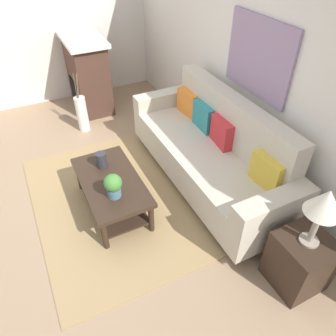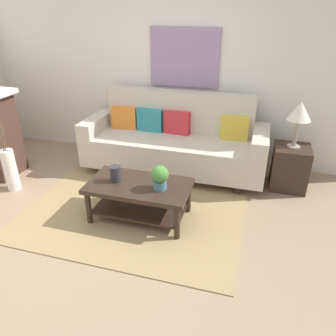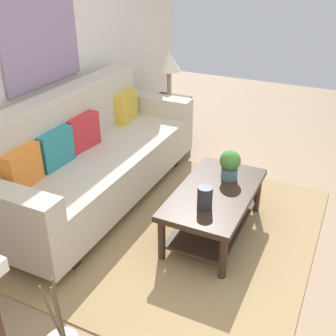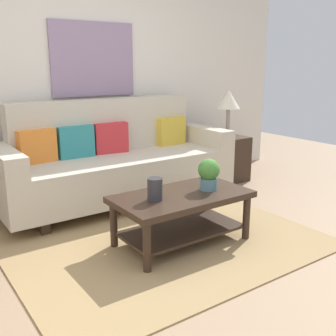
# 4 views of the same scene
# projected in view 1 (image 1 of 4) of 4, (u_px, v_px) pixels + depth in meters

# --- Properties ---
(ground_plane) EXTENTS (9.80, 9.80, 0.00)m
(ground_plane) POSITION_uv_depth(u_px,v_px,m) (89.00, 210.00, 3.64)
(ground_plane) COLOR #9E7F60
(wall_back) EXTENTS (5.80, 0.10, 2.70)m
(wall_back) POSITION_uv_depth(u_px,v_px,m) (251.00, 64.00, 3.48)
(wall_back) COLOR silver
(wall_back) RESTS_ON ground_plane
(wall_left) EXTENTS (0.10, 4.97, 2.70)m
(wall_left) POSITION_uv_depth(u_px,v_px,m) (55.00, 16.00, 4.99)
(wall_left) COLOR silver
(wall_left) RESTS_ON ground_plane
(area_rug) EXTENTS (2.45, 2.15, 0.01)m
(area_rug) POSITION_uv_depth(u_px,v_px,m) (130.00, 195.00, 3.81)
(area_rug) COLOR #A38456
(area_rug) RESTS_ON ground_plane
(couch) EXTENTS (2.46, 0.84, 1.08)m
(couch) POSITION_uv_depth(u_px,v_px,m) (211.00, 152.00, 3.77)
(couch) COLOR beige
(couch) RESTS_ON ground_plane
(throw_pillow_orange) EXTENTS (0.37, 0.16, 0.32)m
(throw_pillow_orange) POSITION_uv_depth(u_px,v_px,m) (188.00, 103.00, 4.19)
(throw_pillow_orange) COLOR orange
(throw_pillow_orange) RESTS_ON couch
(throw_pillow_teal) EXTENTS (0.36, 0.13, 0.32)m
(throw_pillow_teal) POSITION_uv_depth(u_px,v_px,m) (204.00, 116.00, 3.92)
(throw_pillow_teal) COLOR teal
(throw_pillow_teal) RESTS_ON couch
(throw_pillow_crimson) EXTENTS (0.37, 0.16, 0.32)m
(throw_pillow_crimson) POSITION_uv_depth(u_px,v_px,m) (222.00, 132.00, 3.65)
(throw_pillow_crimson) COLOR red
(throw_pillow_crimson) RESTS_ON couch
(throw_pillow_mustard) EXTENTS (0.37, 0.15, 0.32)m
(throw_pillow_mustard) POSITION_uv_depth(u_px,v_px,m) (267.00, 172.00, 3.11)
(throw_pillow_mustard) COLOR gold
(throw_pillow_mustard) RESTS_ON couch
(coffee_table) EXTENTS (1.10, 0.60, 0.43)m
(coffee_table) POSITION_uv_depth(u_px,v_px,m) (112.00, 188.00, 3.47)
(coffee_table) COLOR #332319
(coffee_table) RESTS_ON ground_plane
(tabletop_vase) EXTENTS (0.12, 0.12, 0.18)m
(tabletop_vase) POSITION_uv_depth(u_px,v_px,m) (101.00, 160.00, 3.51)
(tabletop_vase) COLOR #2D2D33
(tabletop_vase) RESTS_ON coffee_table
(potted_plant_tabletop) EXTENTS (0.18, 0.18, 0.26)m
(potted_plant_tabletop) POSITION_uv_depth(u_px,v_px,m) (113.00, 185.00, 3.12)
(potted_plant_tabletop) COLOR slate
(potted_plant_tabletop) RESTS_ON coffee_table
(side_table) EXTENTS (0.44, 0.44, 0.56)m
(side_table) POSITION_uv_depth(u_px,v_px,m) (300.00, 261.00, 2.79)
(side_table) COLOR #332319
(side_table) RESTS_ON ground_plane
(table_lamp) EXTENTS (0.28, 0.28, 0.57)m
(table_lamp) POSITION_uv_depth(u_px,v_px,m) (325.00, 204.00, 2.34)
(table_lamp) COLOR gray
(table_lamp) RESTS_ON side_table
(fireplace) EXTENTS (1.02, 0.58, 1.16)m
(fireplace) POSITION_uv_depth(u_px,v_px,m) (88.00, 74.00, 5.14)
(fireplace) COLOR #472D23
(fireplace) RESTS_ON ground_plane
(floor_vase) EXTENTS (0.16, 0.16, 0.54)m
(floor_vase) POSITION_uv_depth(u_px,v_px,m) (82.00, 114.00, 4.77)
(floor_vase) COLOR white
(floor_vase) RESTS_ON ground_plane
(floor_vase_branch_a) EXTENTS (0.03, 0.05, 0.36)m
(floor_vase_branch_a) POSITION_uv_depth(u_px,v_px,m) (77.00, 86.00, 4.47)
(floor_vase_branch_a) COLOR brown
(floor_vase_branch_a) RESTS_ON floor_vase
(floor_vase_branch_b) EXTENTS (0.05, 0.05, 0.36)m
(floor_vase_branch_b) POSITION_uv_depth(u_px,v_px,m) (78.00, 85.00, 4.50)
(floor_vase_branch_b) COLOR brown
(floor_vase_branch_b) RESTS_ON floor_vase
(floor_vase_branch_c) EXTENTS (0.02, 0.02, 0.36)m
(floor_vase_branch_c) POSITION_uv_depth(u_px,v_px,m) (75.00, 86.00, 4.49)
(floor_vase_branch_c) COLOR brown
(floor_vase_branch_c) RESTS_ON floor_vase
(framed_painting) EXTENTS (0.96, 0.03, 0.78)m
(framed_painting) POSITION_uv_depth(u_px,v_px,m) (258.00, 57.00, 3.25)
(framed_painting) COLOR gray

